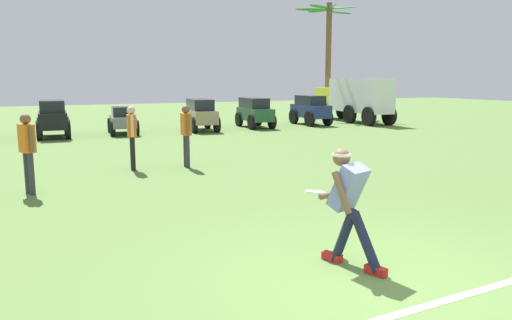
# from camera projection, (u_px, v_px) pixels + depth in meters

# --- Properties ---
(ground_plane) EXTENTS (80.00, 80.00, 0.00)m
(ground_plane) POSITION_uv_depth(u_px,v_px,m) (375.00, 283.00, 5.49)
(ground_plane) COLOR #5C7D3D
(field_line_paint) EXTENTS (21.19, 1.25, 0.01)m
(field_line_paint) POSITION_uv_depth(u_px,v_px,m) (419.00, 308.00, 4.88)
(field_line_paint) COLOR white
(field_line_paint) RESTS_ON ground_plane
(frisbee_thrower) EXTENTS (0.48, 1.13, 1.41)m
(frisbee_thrower) POSITION_uv_depth(u_px,v_px,m) (348.00, 201.00, 5.87)
(frisbee_thrower) COLOR #191E38
(frisbee_thrower) RESTS_ON ground_plane
(frisbee_in_flight) EXTENTS (0.36, 0.36, 0.05)m
(frisbee_in_flight) POSITION_uv_depth(u_px,v_px,m) (315.00, 192.00, 6.48)
(frisbee_in_flight) COLOR white
(teammate_near_sideline) EXTENTS (0.32, 0.48, 1.56)m
(teammate_near_sideline) POSITION_uv_depth(u_px,v_px,m) (27.00, 146.00, 9.56)
(teammate_near_sideline) COLOR #33333D
(teammate_near_sideline) RESTS_ON ground_plane
(teammate_midfield) EXTENTS (0.21, 0.49, 1.56)m
(teammate_midfield) POSITION_uv_depth(u_px,v_px,m) (186.00, 130.00, 12.46)
(teammate_midfield) COLOR #33333D
(teammate_midfield) RESTS_ON ground_plane
(teammate_deep) EXTENTS (0.24, 0.50, 1.56)m
(teammate_deep) POSITION_uv_depth(u_px,v_px,m) (132.00, 132.00, 12.09)
(teammate_deep) COLOR black
(teammate_deep) RESTS_ON ground_plane
(parked_car_slot_c) EXTENTS (1.26, 2.39, 1.40)m
(parked_car_slot_c) POSITION_uv_depth(u_px,v_px,m) (53.00, 118.00, 18.87)
(parked_car_slot_c) COLOR black
(parked_car_slot_c) RESTS_ON ground_plane
(parked_car_slot_d) EXTENTS (1.27, 2.27, 1.10)m
(parked_car_slot_d) POSITION_uv_depth(u_px,v_px,m) (123.00, 120.00, 20.02)
(parked_car_slot_d) COLOR slate
(parked_car_slot_d) RESTS_ON ground_plane
(parked_car_slot_e) EXTENTS (1.37, 2.49, 1.34)m
(parked_car_slot_e) POSITION_uv_depth(u_px,v_px,m) (201.00, 114.00, 21.30)
(parked_car_slot_e) COLOR #998466
(parked_car_slot_e) RESTS_ON ground_plane
(parked_car_slot_f) EXTENTS (1.28, 2.45, 1.34)m
(parked_car_slot_f) POSITION_uv_depth(u_px,v_px,m) (255.00, 112.00, 22.65)
(parked_car_slot_f) COLOR #235133
(parked_car_slot_f) RESTS_ON ground_plane
(parked_car_slot_g) EXTENTS (1.20, 2.37, 1.40)m
(parked_car_slot_g) POSITION_uv_depth(u_px,v_px,m) (310.00, 109.00, 23.99)
(parked_car_slot_g) COLOR navy
(parked_car_slot_g) RESTS_ON ground_plane
(box_truck) EXTENTS (1.67, 5.96, 2.20)m
(box_truck) POSITION_uv_depth(u_px,v_px,m) (354.00, 98.00, 25.47)
(box_truck) COLOR yellow
(box_truck) RESTS_ON ground_plane
(palm_tree_left_of_centre) EXTENTS (3.66, 3.06, 6.34)m
(palm_tree_left_of_centre) POSITION_uv_depth(u_px,v_px,m) (328.00, 47.00, 27.90)
(palm_tree_left_of_centre) COLOR brown
(palm_tree_left_of_centre) RESTS_ON ground_plane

